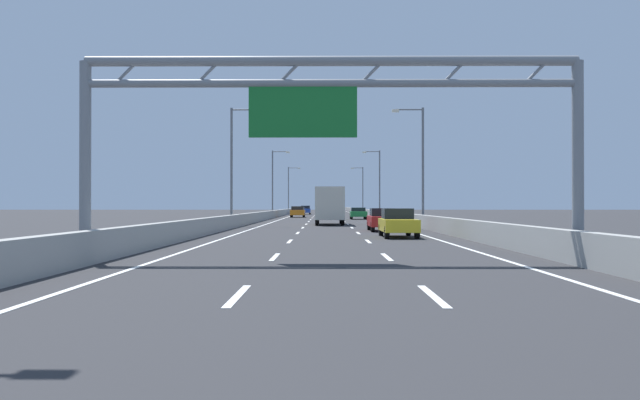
{
  "coord_description": "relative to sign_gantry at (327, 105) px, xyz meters",
  "views": [
    {
      "loc": [
        -0.2,
        0.37,
        1.68
      ],
      "look_at": [
        -0.56,
        51.91,
        2.06
      ],
      "focal_mm": 36.94,
      "sensor_mm": 36.0,
      "label": 1
    }
  ],
  "objects": [
    {
      "name": "red_car",
      "position": [
        3.65,
        21.68,
        -4.08
      ],
      "size": [
        1.74,
        4.55,
        1.47
      ],
      "color": "red",
      "rests_on": "ground_plane"
    },
    {
      "name": "ground_plane",
      "position": [
        0.12,
        79.03,
        -4.83
      ],
      "size": [
        260.0,
        260.0,
        0.0
      ],
      "primitive_type": "plane",
      "color": "#2D2D30"
    },
    {
      "name": "lane_dash_right_5",
      "position": [
        1.92,
        27.53,
        -4.82
      ],
      "size": [
        0.16,
        3.0,
        0.01
      ],
      "primitive_type": "cube",
      "color": "white",
      "rests_on": "ground_plane"
    },
    {
      "name": "streetlamp_left_distant",
      "position": [
        -7.35,
        115.34,
        0.57
      ],
      "size": [
        2.58,
        0.28,
        9.5
      ],
      "color": "slate",
      "rests_on": "ground_plane"
    },
    {
      "name": "lane_dash_left_8",
      "position": [
        -1.68,
        54.53,
        -4.82
      ],
      "size": [
        0.16,
        3.0,
        0.01
      ],
      "primitive_type": "cube",
      "color": "white",
      "rests_on": "ground_plane"
    },
    {
      "name": "lane_dash_left_5",
      "position": [
        -1.68,
        27.53,
        -4.82
      ],
      "size": [
        0.16,
        3.0,
        0.01
      ],
      "primitive_type": "cube",
      "color": "white",
      "rests_on": "ground_plane"
    },
    {
      "name": "streetlamp_right_mid",
      "position": [
        7.58,
        32.22,
        0.57
      ],
      "size": [
        2.58,
        0.28,
        9.5
      ],
      "color": "slate",
      "rests_on": "ground_plane"
    },
    {
      "name": "lane_dash_left_17",
      "position": [
        -1.68,
        135.53,
        -4.82
      ],
      "size": [
        0.16,
        3.0,
        0.01
      ],
      "primitive_type": "cube",
      "color": "white",
      "rests_on": "ground_plane"
    },
    {
      "name": "streetlamp_left_far",
      "position": [
        -7.35,
        73.78,
        0.57
      ],
      "size": [
        2.58,
        0.28,
        9.5
      ],
      "color": "slate",
      "rests_on": "ground_plane"
    },
    {
      "name": "lane_dash_right_16",
      "position": [
        1.92,
        126.53,
        -4.82
      ],
      "size": [
        0.16,
        3.0,
        0.01
      ],
      "primitive_type": "cube",
      "color": "white",
      "rests_on": "ground_plane"
    },
    {
      "name": "lane_dash_left_10",
      "position": [
        -1.68,
        72.53,
        -4.82
      ],
      "size": [
        0.16,
        3.0,
        0.01
      ],
      "primitive_type": "cube",
      "color": "white",
      "rests_on": "ground_plane"
    },
    {
      "name": "barrier_right",
      "position": [
        7.02,
        89.03,
        -4.35
      ],
      "size": [
        0.45,
        220.0,
        0.95
      ],
      "color": "#9E9E99",
      "rests_on": "ground_plane"
    },
    {
      "name": "lane_dash_right_3",
      "position": [
        1.92,
        9.53,
        -4.82
      ],
      "size": [
        0.16,
        3.0,
        0.01
      ],
      "primitive_type": "cube",
      "color": "white",
      "rests_on": "ground_plane"
    },
    {
      "name": "streetlamp_right_far",
      "position": [
        7.58,
        73.78,
        0.57
      ],
      "size": [
        2.58,
        0.28,
        9.5
      ],
      "color": "slate",
      "rests_on": "ground_plane"
    },
    {
      "name": "lane_dash_right_11",
      "position": [
        1.92,
        81.53,
        -4.82
      ],
      "size": [
        0.16,
        3.0,
        0.01
      ],
      "primitive_type": "cube",
      "color": "white",
      "rests_on": "ground_plane"
    },
    {
      "name": "streetlamp_left_mid",
      "position": [
        -7.35,
        32.22,
        0.57
      ],
      "size": [
        2.58,
        0.28,
        9.5
      ],
      "color": "slate",
      "rests_on": "ground_plane"
    },
    {
      "name": "lane_dash_left_9",
      "position": [
        -1.68,
        63.53,
        -4.82
      ],
      "size": [
        0.16,
        3.0,
        0.01
      ],
      "primitive_type": "cube",
      "color": "white",
      "rests_on": "ground_plane"
    },
    {
      "name": "edge_line_left",
      "position": [
        -5.13,
        67.03,
        -4.82
      ],
      "size": [
        0.16,
        176.0,
        0.01
      ],
      "primitive_type": "cube",
      "color": "white",
      "rests_on": "ground_plane"
    },
    {
      "name": "blue_car",
      "position": [
        -3.43,
        95.0,
        -4.04
      ],
      "size": [
        1.73,
        4.1,
        1.55
      ],
      "color": "#2347AD",
      "rests_on": "ground_plane"
    },
    {
      "name": "lane_dash_right_13",
      "position": [
        1.92,
        99.53,
        -4.82
      ],
      "size": [
        0.16,
        3.0,
        0.01
      ],
      "primitive_type": "cube",
      "color": "white",
      "rests_on": "ground_plane"
    },
    {
      "name": "lane_dash_right_9",
      "position": [
        1.92,
        63.53,
        -4.82
      ],
      "size": [
        0.16,
        3.0,
        0.01
      ],
      "primitive_type": "cube",
      "color": "white",
      "rests_on": "ground_plane"
    },
    {
      "name": "lane_dash_left_16",
      "position": [
        -1.68,
        126.53,
        -4.82
      ],
      "size": [
        0.16,
        3.0,
        0.01
      ],
      "primitive_type": "cube",
      "color": "white",
      "rests_on": "ground_plane"
    },
    {
      "name": "yellow_car",
      "position": [
        3.73,
        13.63,
        -4.07
      ],
      "size": [
        1.71,
        4.5,
        1.5
      ],
      "color": "yellow",
      "rests_on": "ground_plane"
    },
    {
      "name": "lane_dash_left_12",
      "position": [
        -1.68,
        90.53,
        -4.82
      ],
      "size": [
        0.16,
        3.0,
        0.01
      ],
      "primitive_type": "cube",
      "color": "white",
      "rests_on": "ground_plane"
    },
    {
      "name": "lane_dash_right_15",
      "position": [
        1.92,
        117.53,
        -4.82
      ],
      "size": [
        0.16,
        3.0,
        0.01
      ],
      "primitive_type": "cube",
      "color": "white",
      "rests_on": "ground_plane"
    },
    {
      "name": "lane_dash_left_1",
      "position": [
        -1.68,
        -8.47,
        -4.82
      ],
      "size": [
        0.16,
        3.0,
        0.01
      ],
      "primitive_type": "cube",
      "color": "white",
      "rests_on": "ground_plane"
    },
    {
      "name": "lane_dash_left_14",
      "position": [
        -1.68,
        108.53,
        -4.82
      ],
      "size": [
        0.16,
        3.0,
        0.01
      ],
      "primitive_type": "cube",
      "color": "white",
      "rests_on": "ground_plane"
    },
    {
      "name": "lane_dash_right_7",
      "position": [
        1.92,
        45.53,
        -4.82
      ],
      "size": [
        0.16,
        3.0,
        0.01
      ],
      "primitive_type": "cube",
      "color": "white",
      "rests_on": "ground_plane"
    },
    {
      "name": "lane_dash_left_3",
      "position": [
        -1.68,
        9.53,
        -4.82
      ],
      "size": [
        0.16,
        3.0,
        0.01
      ],
      "primitive_type": "cube",
      "color": "white",
      "rests_on": "ground_plane"
    },
    {
      "name": "lane_dash_right_14",
      "position": [
        1.92,
        108.53,
        -4.82
      ],
      "size": [
        0.16,
        3.0,
        0.01
      ],
      "primitive_type": "cube",
      "color": "white",
      "rests_on": "ground_plane"
    },
    {
      "name": "lane_dash_right_10",
      "position": [
        1.92,
        72.53,
        -4.82
      ],
      "size": [
        0.16,
        3.0,
        0.01
      ],
      "primitive_type": "cube",
      "color": "white",
      "rests_on": "ground_plane"
    },
    {
      "name": "lane_dash_left_15",
      "position": [
        -1.68,
        117.53,
        -4.82
      ],
      "size": [
        0.16,
        3.0,
        0.01
      ],
      "primitive_type": "cube",
      "color": "white",
      "rests_on": "ground_plane"
    },
    {
      "name": "lane_dash_left_4",
      "position": [
        -1.68,
        18.53,
        -4.82
      ],
      "size": [
        0.16,
        3.0,
        0.01
      ],
      "primitive_type": "cube",
      "color": "white",
      "rests_on": "ground_plane"
    },
    {
      "name": "lane_dash_left_2",
      "position": [
        -1.68,
        0.53,
        -4.82
      ],
      "size": [
        0.16,
        3.0,
        0.01
      ],
      "primitive_type": "cube",
      "color": "white",
      "rests_on": "ground_plane"
    },
    {
      "name": "orange_car",
      "position": [
        -3.72,
        68.16,
        -4.06
      ],
      "size": [
        1.89,
        4.52,
        1.49
      ],
      "color": "orange",
      "rests_on": "ground_plane"
    },
    {
      "name": "lane_dash_left_13",
      "position": [
        -1.68,
        99.53,
        -4.82
      ],
      "size": [
        0.16,
        3.0,
        0.01
      ],
      "primitive_type": "cube",
      "color": "white",
      "rests_on": "ground_plane"
    },
    {
      "name": "lane_dash_right_2",
      "position": [
        1.92,
        0.53,
        -4.82
      ],
      "size": [
        0.16,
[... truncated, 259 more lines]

